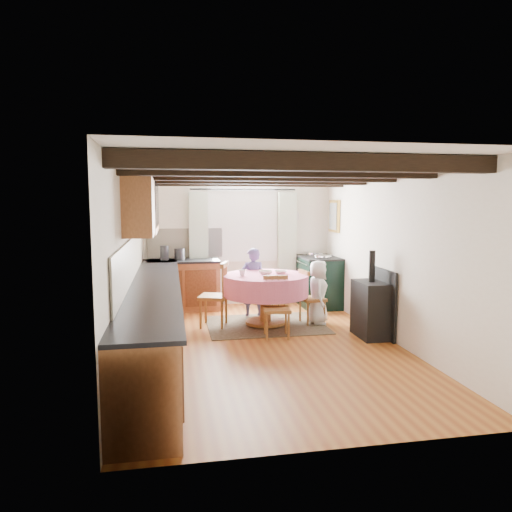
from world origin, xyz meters
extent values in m
cube|color=#9D5C22|center=(0.00, 0.00, 0.00)|extent=(3.60, 5.50, 0.00)
cube|color=white|center=(0.00, 0.00, 2.40)|extent=(3.60, 5.50, 0.00)
cube|color=silver|center=(0.00, 2.75, 1.20)|extent=(3.60, 0.00, 2.40)
cube|color=silver|center=(0.00, -2.75, 1.20)|extent=(3.60, 0.00, 2.40)
cube|color=silver|center=(-1.80, 0.00, 1.20)|extent=(0.00, 5.50, 2.40)
cube|color=silver|center=(1.80, 0.00, 1.20)|extent=(0.00, 5.50, 2.40)
cube|color=black|center=(0.00, -2.00, 2.31)|extent=(3.60, 0.16, 0.16)
cube|color=black|center=(0.00, -1.00, 2.31)|extent=(3.60, 0.16, 0.16)
cube|color=black|center=(0.00, 0.00, 2.31)|extent=(3.60, 0.16, 0.16)
cube|color=black|center=(0.00, 1.00, 2.31)|extent=(3.60, 0.16, 0.16)
cube|color=black|center=(0.00, 2.00, 2.31)|extent=(3.60, 0.16, 0.16)
cube|color=beige|center=(-1.78, 0.30, 1.20)|extent=(0.02, 4.50, 0.55)
cube|color=beige|center=(-1.00, 2.73, 1.20)|extent=(1.40, 0.02, 0.55)
cube|color=#9D5E35|center=(-1.50, 0.00, 0.44)|extent=(0.60, 5.30, 0.88)
cube|color=#9D5E35|center=(-1.05, 2.45, 0.44)|extent=(1.30, 0.60, 0.88)
cube|color=black|center=(-1.48, 0.00, 0.90)|extent=(0.64, 5.30, 0.04)
cube|color=black|center=(-1.05, 2.43, 0.90)|extent=(1.30, 0.64, 0.04)
cube|color=#9D5E35|center=(-1.63, 1.20, 1.95)|extent=(0.34, 1.80, 0.90)
cube|color=#9D5E35|center=(-1.63, -0.30, 1.90)|extent=(0.34, 0.90, 0.70)
cube|color=white|center=(0.10, 2.73, 1.60)|extent=(1.34, 0.03, 1.54)
cube|color=white|center=(0.10, 2.74, 1.60)|extent=(1.20, 0.01, 1.40)
cube|color=#A9C892|center=(-0.75, 2.65, 1.10)|extent=(0.35, 0.10, 2.10)
cube|color=#A9C892|center=(0.95, 2.65, 1.10)|extent=(0.35, 0.10, 2.10)
cylinder|color=black|center=(0.10, 2.65, 2.20)|extent=(2.00, 0.03, 0.03)
cube|color=gold|center=(1.77, 2.30, 1.70)|extent=(0.04, 0.50, 0.60)
cylinder|color=silver|center=(1.05, 2.72, 1.70)|extent=(0.30, 0.02, 0.30)
cube|color=black|center=(0.21, 1.07, 0.01)|extent=(1.85, 1.44, 0.01)
imported|color=#494475|center=(0.11, 1.71, 0.59)|extent=(0.45, 0.32, 1.19)
imported|color=silver|center=(1.05, 1.01, 0.52)|extent=(0.44, 0.57, 1.03)
imported|color=silver|center=(0.47, 1.15, 0.84)|extent=(0.24, 0.24, 0.05)
imported|color=silver|center=(0.21, 1.09, 0.85)|extent=(0.28, 0.28, 0.07)
imported|color=silver|center=(-0.18, 1.01, 0.87)|extent=(0.14, 0.14, 0.10)
cylinder|color=#262628|center=(-1.38, 2.41, 1.05)|extent=(0.15, 0.15, 0.26)
cylinder|color=#262628|center=(-1.11, 2.43, 1.02)|extent=(0.19, 0.19, 0.21)
camera|label=1|loc=(-1.26, -6.09, 1.94)|focal=32.79mm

